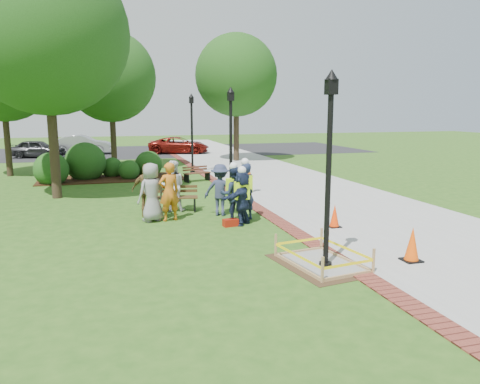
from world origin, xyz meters
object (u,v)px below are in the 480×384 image
object	(u,v)px
lamp_near	(329,155)
hivis_worker_a	(242,196)
cone_front	(412,245)
hivis_worker_c	(234,192)
bench_near	(174,203)
wet_concrete_pad	(322,254)
hivis_worker_b	(245,189)

from	to	relation	value
lamp_near	hivis_worker_a	xyz separation A→B (m)	(-0.70, 4.18, -1.59)
cone_front	hivis_worker_c	bearing A→B (deg)	120.40
bench_near	hivis_worker_a	world-z (taller)	hivis_worker_a
wet_concrete_pad	hivis_worker_a	world-z (taller)	hivis_worker_a
lamp_near	hivis_worker_c	distance (m)	4.95
wet_concrete_pad	bench_near	world-z (taller)	bench_near
bench_near	lamp_near	size ratio (longest dim) A/B	0.39
cone_front	hivis_worker_a	world-z (taller)	hivis_worker_a
hivis_worker_b	lamp_near	bearing A→B (deg)	-84.96
hivis_worker_b	bench_near	bearing A→B (deg)	137.18
lamp_near	hivis_worker_b	xyz separation A→B (m)	(-0.42, 4.77, -1.51)
hivis_worker_a	wet_concrete_pad	bearing A→B (deg)	-80.53
cone_front	lamp_near	xyz separation A→B (m)	(-2.03, 0.26, 2.09)
bench_near	cone_front	bearing A→B (deg)	-57.17
hivis_worker_c	wet_concrete_pad	bearing A→B (deg)	-79.75
bench_near	hivis_worker_a	bearing A→B (deg)	-54.95
cone_front	hivis_worker_c	size ratio (longest dim) A/B	0.44
cone_front	bench_near	bearing A→B (deg)	122.83
cone_front	hivis_worker_a	xyz separation A→B (m)	(-2.73, 4.44, 0.50)
bench_near	cone_front	world-z (taller)	bench_near
hivis_worker_b	hivis_worker_c	world-z (taller)	hivis_worker_b
wet_concrete_pad	hivis_worker_a	xyz separation A→B (m)	(-0.67, 4.04, 0.65)
wet_concrete_pad	cone_front	xyz separation A→B (m)	(2.05, -0.40, 0.16)
hivis_worker_a	hivis_worker_b	size ratio (longest dim) A/B	0.91
wet_concrete_pad	hivis_worker_b	xyz separation A→B (m)	(-0.40, 4.63, 0.73)
bench_near	lamp_near	bearing A→B (deg)	-70.10
lamp_near	hivis_worker_a	world-z (taller)	lamp_near
hivis_worker_a	hivis_worker_c	distance (m)	0.47
lamp_near	cone_front	bearing A→B (deg)	-7.16
wet_concrete_pad	bench_near	xyz separation A→B (m)	(-2.37, 6.45, 0.04)
wet_concrete_pad	hivis_worker_a	bearing A→B (deg)	99.47
wet_concrete_pad	lamp_near	distance (m)	2.25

